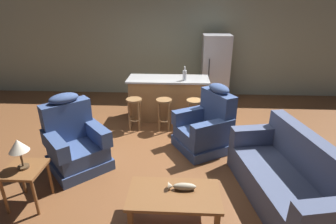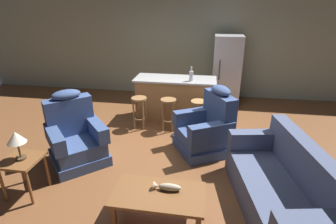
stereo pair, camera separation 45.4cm
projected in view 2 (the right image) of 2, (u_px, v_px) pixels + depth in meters
ground_plane at (165, 146)px, 4.94m from camera, size 12.00×12.00×0.00m
back_wall at (184, 49)px, 7.27m from camera, size 12.00×0.05×2.60m
coffee_table at (159, 197)px, 3.13m from camera, size 1.10×0.60×0.42m
fish_figurine at (167, 187)px, 3.15m from camera, size 0.34×0.10×0.10m
couch at (282, 187)px, 3.33m from camera, size 1.17×2.02×0.94m
recliner_near_lamp at (76, 138)px, 4.37m from camera, size 1.19×1.19×1.20m
recliner_near_island at (207, 129)px, 4.67m from camera, size 1.14×1.14×1.20m
end_table at (23, 165)px, 3.57m from camera, size 0.48×0.48×0.56m
table_lamp at (16, 139)px, 3.42m from camera, size 0.24×0.24×0.41m
kitchen_island at (175, 98)px, 5.98m from camera, size 1.80×0.70×0.95m
bar_stool_left at (139, 107)px, 5.51m from camera, size 0.32×0.32×0.68m
bar_stool_middle at (168, 109)px, 5.42m from camera, size 0.32×0.32×0.68m
bar_stool_right at (198, 111)px, 5.33m from camera, size 0.32×0.32×0.68m
refrigerator at (226, 70)px, 6.74m from camera, size 0.70×0.69×1.76m
bottle_tall_green at (191, 76)px, 5.56m from camera, size 0.09×0.09×0.30m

